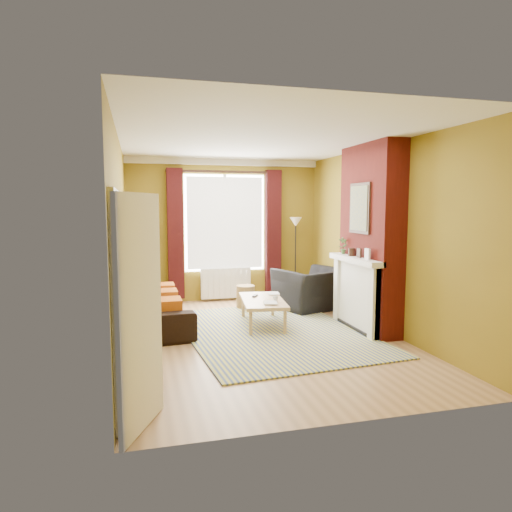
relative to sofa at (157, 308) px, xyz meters
name	(u,v)px	position (x,y,z in m)	size (l,w,h in m)	color
ground	(260,337)	(1.42, -0.91, -0.31)	(5.50, 5.50, 0.00)	olive
room_walls	(295,240)	(2.05, -0.62, 1.07)	(3.82, 5.54, 2.83)	olive
striped_rug	(272,332)	(1.66, -0.73, -0.30)	(2.83, 3.71, 0.02)	navy
sofa	(157,308)	(0.00, 0.00, 0.00)	(2.10, 0.82, 0.61)	black
armchair	(311,289)	(2.78, 0.58, 0.06)	(1.14, 1.00, 0.74)	black
coffee_table	(263,302)	(1.62, -0.31, 0.07)	(0.79, 1.34, 0.42)	tan
wicker_stool	(246,297)	(1.64, 0.95, -0.09)	(0.37, 0.37, 0.43)	olive
floor_lamp	(296,235)	(2.80, 1.49, 1.00)	(0.30, 0.30, 1.66)	black
book_a	(264,303)	(1.54, -0.65, 0.13)	(0.20, 0.27, 0.03)	#999999
book_b	(268,294)	(1.81, 0.06, 0.13)	(0.18, 0.25, 0.02)	#999999
mug	(276,299)	(1.76, -0.54, 0.16)	(0.09, 0.09, 0.08)	#999999
tv_remote	(255,296)	(1.55, -0.08, 0.13)	(0.13, 0.17, 0.02)	#262629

